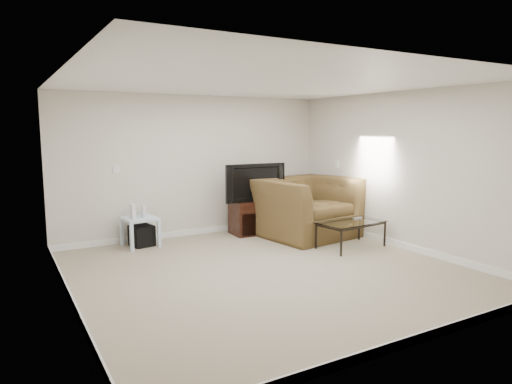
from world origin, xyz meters
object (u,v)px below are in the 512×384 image
coffee_table (351,235)px  tv_stand (252,217)px  television (253,182)px  recliner (307,197)px  side_table (140,232)px  subwoofer (142,236)px

coffee_table → tv_stand: bearing=118.3°
television → recliner: size_ratio=0.68×
side_table → coffee_table: (2.94, -1.76, -0.03)m
tv_stand → television: bearing=-90.0°
side_table → television: bearing=-3.2°
tv_stand → side_table: bearing=-179.5°
television → subwoofer: (-2.01, 0.14, -0.79)m
tv_stand → recliner: 1.07m
television → tv_stand: bearing=87.9°
television → subwoofer: size_ratio=3.26×
side_table → coffee_table: side_table is taller
recliner → side_table: bearing=157.1°
side_table → subwoofer: size_ratio=1.51×
television → side_table: bearing=177.5°
tv_stand → television: television is taller
television → recliner: bearing=-39.2°
coffee_table → recliner: bearing=98.5°
side_table → recliner: bearing=-14.9°
coffee_table → side_table: bearing=149.2°
television → subwoofer: television is taller
television → recliner: (0.75, -0.63, -0.26)m
tv_stand → coffee_table: size_ratio=0.68×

